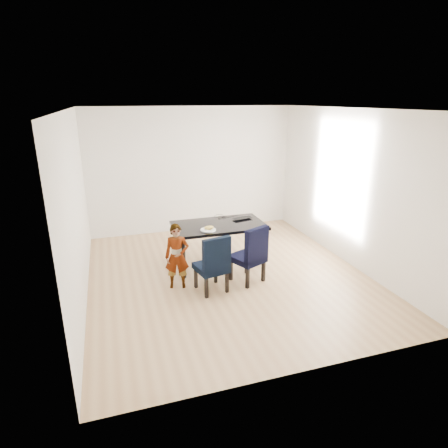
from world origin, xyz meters
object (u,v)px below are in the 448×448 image
object	(u,v)px
laptop	(241,218)
plate	(208,230)
chair_right	(247,253)
child	(177,256)
dining_table	(219,244)
chair_left	(211,263)

from	to	relation	value
laptop	plate	bearing A→B (deg)	20.49
chair_right	child	world-z (taller)	child
laptop	dining_table	bearing A→B (deg)	11.51
chair_right	child	xyz separation A→B (m)	(-1.12, 0.13, 0.04)
plate	laptop	world-z (taller)	laptop
chair_left	child	xyz separation A→B (m)	(-0.47, 0.26, 0.06)
laptop	chair_left	bearing A→B (deg)	40.70
dining_table	child	xyz separation A→B (m)	(-0.87, -0.65, 0.14)
child	laptop	distance (m)	1.62
dining_table	chair_right	distance (m)	0.82
plate	dining_table	bearing A→B (deg)	44.09
chair_left	laptop	xyz separation A→B (m)	(0.88, 1.11, 0.30)
chair_right	chair_left	bearing A→B (deg)	167.21
dining_table	child	size ratio (longest dim) A/B	1.54
chair_right	dining_table	bearing A→B (deg)	83.00
child	plate	xyz separation A→B (m)	(0.61, 0.40, 0.24)
child	plate	distance (m)	0.77
dining_table	chair_right	world-z (taller)	chair_right
chair_left	chair_right	bearing A→B (deg)	-0.25
chair_left	child	size ratio (longest dim) A/B	0.89
child	laptop	bearing A→B (deg)	44.82
chair_left	chair_right	world-z (taller)	chair_right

